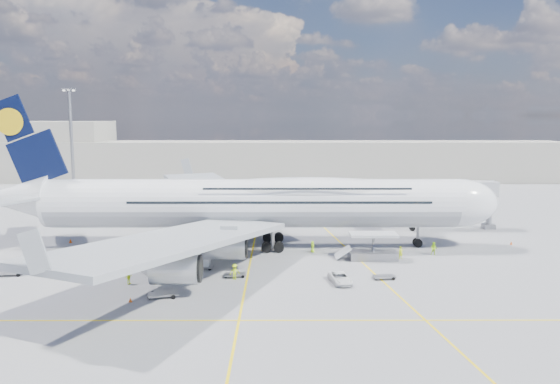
{
  "coord_description": "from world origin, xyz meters",
  "views": [
    {
      "loc": [
        3.88,
        -70.91,
        19.81
      ],
      "look_at": [
        4.08,
        8.0,
        8.72
      ],
      "focal_mm": 35.0,
      "sensor_mm": 36.0,
      "label": 1
    }
  ],
  "objects_px": {
    "crew_tug": "(235,272)",
    "cone_wing_left_outer": "(157,214)",
    "dolly_nose_near": "(235,275)",
    "crew_wing": "(129,277)",
    "crew_nose": "(401,253)",
    "baggage_tug": "(153,265)",
    "service_van": "(340,278)",
    "cone_wing_right_inner": "(144,261)",
    "dolly_row_c": "(163,294)",
    "cone_wing_right_outer": "(130,300)",
    "airliner": "(255,202)",
    "light_mast": "(72,147)",
    "cone_nose": "(511,243)",
    "cone_tail": "(70,241)",
    "catering_truck_outer": "(188,201)",
    "dolly_back": "(11,273)",
    "catering_truck_inner": "(211,207)",
    "crew_loader": "(434,249)",
    "crew_van": "(312,247)",
    "jet_bridge": "(431,192)",
    "dolly_nose_far": "(384,277)",
    "dolly_row_b": "(200,260)",
    "dolly_row_a": "(160,253)",
    "cargo_loader": "(372,250)"
  },
  "relations": [
    {
      "from": "crew_tug",
      "to": "cone_wing_left_outer",
      "type": "xyz_separation_m",
      "value": [
        -18.9,
        43.0,
        -0.71
      ]
    },
    {
      "from": "dolly_nose_near",
      "to": "crew_wing",
      "type": "bearing_deg",
      "value": -174.85
    },
    {
      "from": "crew_nose",
      "to": "crew_wing",
      "type": "relative_size",
      "value": 1.01
    },
    {
      "from": "baggage_tug",
      "to": "crew_nose",
      "type": "xyz_separation_m",
      "value": [
        33.28,
        5.46,
        0.23
      ]
    },
    {
      "from": "service_van",
      "to": "cone_wing_right_inner",
      "type": "distance_m",
      "value": 27.05
    },
    {
      "from": "dolly_row_c",
      "to": "cone_wing_right_outer",
      "type": "height_order",
      "value": "cone_wing_right_outer"
    },
    {
      "from": "airliner",
      "to": "light_mast",
      "type": "relative_size",
      "value": 3.1
    },
    {
      "from": "cone_wing_right_outer",
      "to": "airliner",
      "type": "bearing_deg",
      "value": 63.53
    },
    {
      "from": "light_mast",
      "to": "cone_nose",
      "type": "relative_size",
      "value": 49.82
    },
    {
      "from": "dolly_nose_near",
      "to": "cone_tail",
      "type": "xyz_separation_m",
      "value": [
        -27.28,
        18.36,
        0.0
      ]
    },
    {
      "from": "catering_truck_outer",
      "to": "crew_wing",
      "type": "distance_m",
      "value": 52.72
    },
    {
      "from": "light_mast",
      "to": "crew_wing",
      "type": "bearing_deg",
      "value": -63.95
    },
    {
      "from": "dolly_back",
      "to": "cone_nose",
      "type": "distance_m",
      "value": 71.41
    },
    {
      "from": "dolly_back",
      "to": "cone_wing_right_outer",
      "type": "distance_m",
      "value": 20.19
    },
    {
      "from": "dolly_row_c",
      "to": "catering_truck_inner",
      "type": "relative_size",
      "value": 0.45
    },
    {
      "from": "service_van",
      "to": "cone_nose",
      "type": "relative_size",
      "value": 8.84
    },
    {
      "from": "light_mast",
      "to": "catering_truck_inner",
      "type": "relative_size",
      "value": 3.17
    },
    {
      "from": "catering_truck_inner",
      "to": "crew_loader",
      "type": "xyz_separation_m",
      "value": [
        35.54,
        -29.64,
        -1.13
      ]
    },
    {
      "from": "dolly_nose_near",
      "to": "crew_tug",
      "type": "xyz_separation_m",
      "value": [
        0.11,
        -1.15,
        0.68
      ]
    },
    {
      "from": "dolly_nose_near",
      "to": "crew_van",
      "type": "xyz_separation_m",
      "value": [
        10.4,
        12.25,
        0.54
      ]
    },
    {
      "from": "crew_nose",
      "to": "cone_tail",
      "type": "xyz_separation_m",
      "value": [
        -49.73,
        9.87,
        -0.59
      ]
    },
    {
      "from": "light_mast",
      "to": "catering_truck_outer",
      "type": "distance_m",
      "value": 27.06
    },
    {
      "from": "jet_bridge",
      "to": "crew_tug",
      "type": "relative_size",
      "value": 9.62
    },
    {
      "from": "dolly_back",
      "to": "crew_van",
      "type": "relative_size",
      "value": 1.96
    },
    {
      "from": "light_mast",
      "to": "catering_truck_inner",
      "type": "bearing_deg",
      "value": -18.8
    },
    {
      "from": "dolly_nose_near",
      "to": "crew_van",
      "type": "height_order",
      "value": "crew_van"
    },
    {
      "from": "airliner",
      "to": "dolly_nose_far",
      "type": "bearing_deg",
      "value": -44.87
    },
    {
      "from": "dolly_back",
      "to": "cone_wing_left_outer",
      "type": "bearing_deg",
      "value": 68.22
    },
    {
      "from": "dolly_row_b",
      "to": "catering_truck_inner",
      "type": "height_order",
      "value": "catering_truck_inner"
    },
    {
      "from": "light_mast",
      "to": "dolly_row_c",
      "type": "xyz_separation_m",
      "value": [
        31.14,
        -58.15,
        -12.84
      ]
    },
    {
      "from": "dolly_row_c",
      "to": "dolly_row_a",
      "type": "bearing_deg",
      "value": 85.22
    },
    {
      "from": "light_mast",
      "to": "baggage_tug",
      "type": "distance_m",
      "value": 56.33
    },
    {
      "from": "cone_tail",
      "to": "dolly_nose_near",
      "type": "bearing_deg",
      "value": -33.95
    },
    {
      "from": "dolly_nose_far",
      "to": "crew_wing",
      "type": "bearing_deg",
      "value": 172.87
    },
    {
      "from": "light_mast",
      "to": "dolly_row_b",
      "type": "height_order",
      "value": "light_mast"
    },
    {
      "from": "dolly_row_b",
      "to": "cone_tail",
      "type": "xyz_separation_m",
      "value": [
        -22.5,
        14.83,
        -0.86
      ]
    },
    {
      "from": "dolly_nose_near",
      "to": "crew_nose",
      "type": "height_order",
      "value": "crew_nose"
    },
    {
      "from": "crew_wing",
      "to": "catering_truck_outer",
      "type": "bearing_deg",
      "value": 28.85
    },
    {
      "from": "dolly_row_b",
      "to": "dolly_nose_far",
      "type": "relative_size",
      "value": 1.2
    },
    {
      "from": "dolly_row_b",
      "to": "catering_truck_outer",
      "type": "relative_size",
      "value": 0.53
    },
    {
      "from": "crew_loader",
      "to": "cone_nose",
      "type": "xyz_separation_m",
      "value": [
        13.85,
        6.48,
        -0.72
      ]
    },
    {
      "from": "dolly_nose_far",
      "to": "baggage_tug",
      "type": "height_order",
      "value": "baggage_tug"
    },
    {
      "from": "cargo_loader",
      "to": "dolly_row_b",
      "type": "xyz_separation_m",
      "value": [
        -23.17,
        -4.87,
        -0.1
      ]
    },
    {
      "from": "crew_loader",
      "to": "dolly_nose_near",
      "type": "bearing_deg",
      "value": -135.52
    },
    {
      "from": "cone_wing_right_inner",
      "to": "cone_tail",
      "type": "bearing_deg",
      "value": 140.41
    },
    {
      "from": "crew_van",
      "to": "cone_wing_right_outer",
      "type": "bearing_deg",
      "value": 124.37
    },
    {
      "from": "dolly_back",
      "to": "cone_wing_right_inner",
      "type": "height_order",
      "value": "cone_wing_right_inner"
    },
    {
      "from": "cone_nose",
      "to": "cone_wing_right_inner",
      "type": "distance_m",
      "value": 55.26
    },
    {
      "from": "cargo_loader",
      "to": "dolly_nose_near",
      "type": "relative_size",
      "value": 3.08
    },
    {
      "from": "service_van",
      "to": "cone_tail",
      "type": "height_order",
      "value": "service_van"
    }
  ]
}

